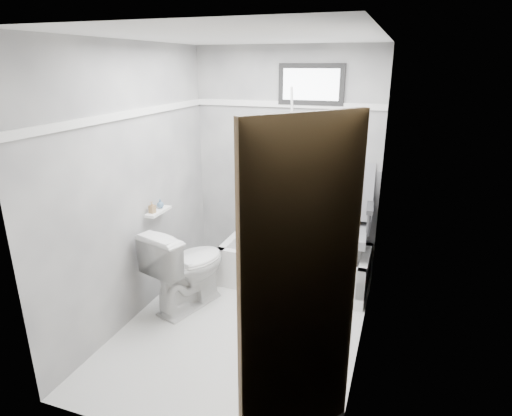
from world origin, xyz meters
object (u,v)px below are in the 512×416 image
at_px(toilet, 188,267).
at_px(soap_bottle_b, 160,203).
at_px(soap_bottle_a, 152,207).
at_px(office_chair, 337,225).
at_px(door, 337,334).
at_px(bathtub, 295,265).

relative_size(toilet, soap_bottle_b, 9.75).
distance_m(soap_bottle_a, soap_bottle_b, 0.14).
bearing_deg(toilet, office_chair, -130.62).
bearing_deg(soap_bottle_b, office_chair, 22.48).
height_order(door, soap_bottle_a, door).
relative_size(office_chair, soap_bottle_a, 10.30).
bearing_deg(bathtub, office_chair, 1.96).
height_order(toilet, soap_bottle_b, soap_bottle_b).
distance_m(toilet, door, 2.24).
xyz_separation_m(office_chair, door, (0.34, -2.22, 0.30)).
relative_size(soap_bottle_a, soap_bottle_b, 1.35).
distance_m(office_chair, soap_bottle_b, 1.73).
bearing_deg(soap_bottle_b, door, -39.25).
relative_size(office_chair, toilet, 1.43).
xyz_separation_m(door, soap_bottle_b, (-1.92, 1.57, -0.04)).
xyz_separation_m(bathtub, soap_bottle_a, (-1.17, -0.78, 0.76)).
xyz_separation_m(door, soap_bottle_a, (-1.92, 1.43, -0.03)).
xyz_separation_m(toilet, soap_bottle_b, (-0.32, 0.12, 0.56)).
relative_size(bathtub, soap_bottle_b, 17.92).
distance_m(office_chair, soap_bottle_a, 1.79).
xyz_separation_m(toilet, soap_bottle_a, (-0.32, -0.02, 0.57)).
bearing_deg(office_chair, bathtub, 177.82).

